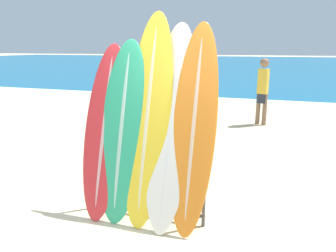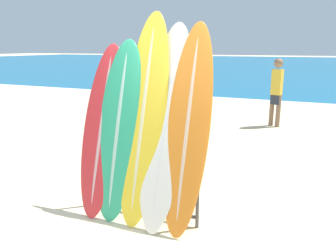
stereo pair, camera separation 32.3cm
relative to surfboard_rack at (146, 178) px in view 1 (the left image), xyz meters
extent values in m
cube|color=#146693|center=(0.18, 39.18, -0.49)|extent=(120.00, 60.00, 0.00)
cube|color=white|center=(0.18, 9.48, -0.49)|extent=(120.00, 0.60, 0.01)
cylinder|color=#47474C|center=(-0.70, 0.00, -0.03)|extent=(0.04, 0.04, 0.92)
cylinder|color=#47474C|center=(0.70, 0.00, -0.03)|extent=(0.04, 0.04, 0.92)
cylinder|color=#47474C|center=(0.00, 0.00, 0.41)|extent=(1.43, 0.04, 0.04)
cylinder|color=#47474C|center=(0.00, 0.00, -0.37)|extent=(1.43, 0.04, 0.04)
ellipsoid|color=red|center=(-0.53, 0.01, 0.54)|extent=(0.53, 0.73, 2.06)
ellipsoid|color=#D19A9C|center=(-0.53, 0.01, 0.54)|extent=(0.10, 0.71, 1.98)
ellipsoid|color=#289E70|center=(-0.29, 0.00, 0.56)|extent=(0.57, 0.69, 2.11)
ellipsoid|color=#9AC3B3|center=(-0.29, 0.00, 0.56)|extent=(0.10, 0.68, 2.03)
ellipsoid|color=yellow|center=(0.01, 0.06, 0.72)|extent=(0.54, 0.82, 2.42)
ellipsoid|color=beige|center=(0.01, 0.06, 0.72)|extent=(0.10, 0.80, 2.33)
ellipsoid|color=silver|center=(0.28, 0.06, 0.65)|extent=(0.54, 0.88, 2.29)
ellipsoid|color=silver|center=(0.28, 0.06, 0.65)|extent=(0.10, 0.85, 2.21)
ellipsoid|color=orange|center=(0.56, 0.04, 0.65)|extent=(0.49, 0.79, 2.29)
ellipsoid|color=beige|center=(0.56, 0.04, 0.65)|extent=(0.09, 0.77, 2.20)
cylinder|color=#846047|center=(0.05, 1.74, -0.08)|extent=(0.12, 0.12, 0.83)
cylinder|color=#846047|center=(0.14, 1.90, -0.08)|extent=(0.12, 0.12, 0.83)
cube|color=#385693|center=(0.09, 1.82, 0.21)|extent=(0.24, 0.27, 0.25)
cube|color=#2D333D|center=(0.09, 1.82, 0.66)|extent=(0.26, 0.30, 0.65)
sphere|color=#846047|center=(0.09, 1.82, 1.13)|extent=(0.23, 0.23, 0.23)
cylinder|color=#846047|center=(1.10, 5.42, -0.08)|extent=(0.11, 0.11, 0.82)
cylinder|color=#846047|center=(0.93, 5.48, -0.08)|extent=(0.11, 0.11, 0.82)
cube|color=#282D38|center=(1.02, 5.45, 0.20)|extent=(0.27, 0.21, 0.25)
cube|color=gold|center=(1.02, 5.45, 0.65)|extent=(0.29, 0.24, 0.64)
sphere|color=#846047|center=(1.02, 5.45, 1.12)|extent=(0.23, 0.23, 0.23)
cylinder|color=tan|center=(-1.70, 5.48, -0.10)|extent=(0.11, 0.11, 0.78)
cylinder|color=tan|center=(-1.84, 5.57, -0.10)|extent=(0.11, 0.11, 0.78)
cube|color=gold|center=(-1.77, 5.52, 0.17)|extent=(0.26, 0.23, 0.23)
cube|color=gold|center=(-1.77, 5.52, 0.59)|extent=(0.28, 0.25, 0.61)
sphere|color=tan|center=(-1.77, 5.52, 1.04)|extent=(0.22, 0.22, 0.22)
camera|label=1|loc=(1.40, -3.33, 1.51)|focal=35.00mm
camera|label=2|loc=(1.70, -3.22, 1.51)|focal=35.00mm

